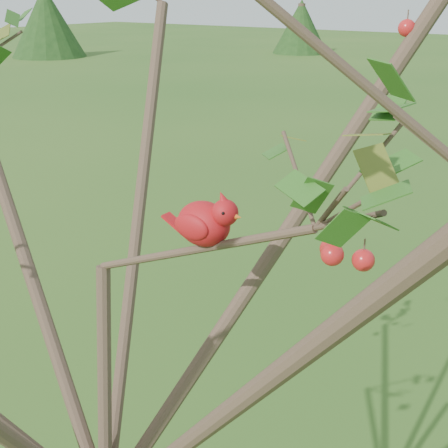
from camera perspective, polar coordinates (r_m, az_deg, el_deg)
name	(u,v)px	position (r m, az deg, el deg)	size (l,w,h in m)	color
crabapple_tree	(80,222)	(1.38, -13.01, 0.21)	(2.35, 2.05, 2.95)	#3F2E22
cardinal	(206,222)	(1.26, -1.63, 0.18)	(0.19, 0.10, 0.14)	red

